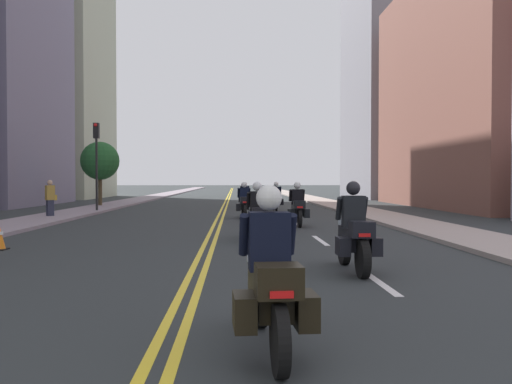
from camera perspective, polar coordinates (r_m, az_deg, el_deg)
The scene contains 19 objects.
ground_plane at distance 48.79m, azimuth -3.03°, elevation -0.71°, with size 264.00×264.00×0.00m, color #2A2F30.
sidewalk_left at distance 49.44m, azimuth -11.58°, elevation -0.64°, with size 2.43×144.00×0.12m, color gray.
sidewalk_right at distance 49.23m, azimuth 5.56°, elevation -0.63°, with size 2.43×144.00×0.12m, color #A3938A.
centreline_yellow_inner at distance 48.79m, azimuth -3.17°, elevation -0.71°, with size 0.12×132.00×0.01m, color yellow.
centreline_yellow_outer at distance 48.79m, azimuth -2.89°, elevation -0.71°, with size 0.12×132.00×0.01m, color yellow.
lane_dashes_white at distance 29.90m, azimuth 2.34°, elevation -1.96°, with size 0.14×56.40×0.01m.
building_right_1 at distance 36.05m, azimuth 21.72°, elevation 10.20°, with size 6.09×18.65×14.67m.
building_left_2 at distance 55.74m, azimuth -19.78°, elevation 15.47°, with size 6.92×12.36×30.85m.
building_right_2 at distance 54.54m, azimuth 14.03°, elevation 15.09°, with size 6.77×13.22×29.50m.
motorcycle_0 at distance 5.27m, azimuth 1.54°, elevation -9.89°, with size 0.78×2.20×1.64m.
motorcycle_1 at distance 9.94m, azimuth 10.48°, elevation -4.67°, with size 0.76×2.17×1.67m.
motorcycle_2 at distance 14.93m, azimuth 0.16°, elevation -2.70°, with size 0.78×2.26×1.64m.
motorcycle_3 at distance 19.52m, azimuth 4.47°, elevation -1.74°, with size 0.76×2.10×1.63m.
motorcycle_4 at distance 23.72m, azimuth -1.28°, elevation -1.25°, with size 0.78×2.16×1.62m.
motorcycle_5 at distance 29.02m, azimuth 2.18°, elevation -0.73°, with size 0.78×2.20×1.61m.
motorcycle_6 at distance 33.32m, azimuth -1.21°, elevation -0.50°, with size 0.77×2.16×1.58m.
traffic_light_near at distance 28.92m, azimuth -16.74°, elevation 4.29°, with size 0.28×0.38×4.66m.
pedestrian_1 at distance 25.03m, azimuth -21.20°, elevation -0.67°, with size 0.45×0.45×1.70m.
street_tree_0 at distance 34.89m, azimuth -16.39°, elevation 3.21°, with size 2.40×2.40×4.11m.
Camera 1 is at (0.70, -0.75, 1.69)m, focal length 37.31 mm.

